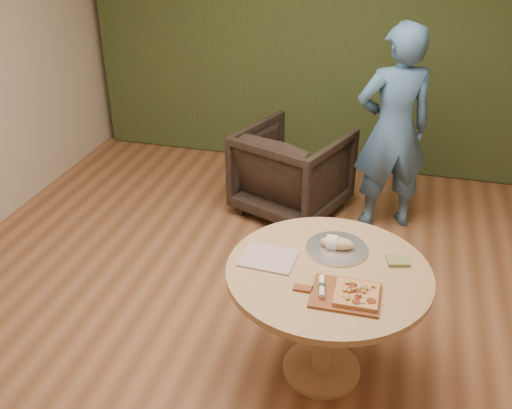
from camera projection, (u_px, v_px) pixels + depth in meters
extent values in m
cube|color=#925B3A|center=(246.00, 345.00, 3.67)|extent=(5.00, 6.00, 0.02)
cube|color=#C6B296|center=(331.00, 25.00, 5.52)|extent=(5.00, 0.02, 2.80)
cube|color=#2A3719|center=(329.00, 27.00, 5.42)|extent=(4.80, 0.14, 2.78)
cylinder|color=tan|center=(321.00, 368.00, 3.47)|extent=(0.47, 0.47, 0.03)
cylinder|color=tan|center=(325.00, 325.00, 3.30)|extent=(0.11, 0.11, 0.68)
cylinder|color=tan|center=(329.00, 272.00, 3.12)|extent=(1.13, 1.13, 0.04)
cube|color=brown|center=(346.00, 295.00, 2.90)|extent=(0.35, 0.29, 0.01)
cube|color=brown|center=(303.00, 288.00, 2.95)|extent=(0.10, 0.05, 0.01)
cube|color=tan|center=(357.00, 294.00, 2.88)|extent=(0.22, 0.22, 0.02)
cylinder|color=maroon|center=(353.00, 285.00, 2.92)|extent=(0.04, 0.04, 0.00)
cylinder|color=maroon|center=(372.00, 301.00, 2.81)|extent=(0.04, 0.04, 0.00)
cylinder|color=maroon|center=(358.00, 291.00, 2.88)|extent=(0.04, 0.04, 0.00)
cylinder|color=maroon|center=(351.00, 290.00, 2.89)|extent=(0.05, 0.05, 0.00)
cylinder|color=maroon|center=(356.00, 302.00, 2.81)|extent=(0.04, 0.04, 0.00)
cylinder|color=maroon|center=(358.00, 296.00, 2.84)|extent=(0.04, 0.04, 0.00)
cube|color=#BA8F45|center=(349.00, 291.00, 2.87)|extent=(0.03, 0.03, 0.01)
cube|color=#BA8F45|center=(373.00, 286.00, 2.91)|extent=(0.02, 0.02, 0.01)
cube|color=#BA8F45|center=(347.00, 283.00, 2.93)|extent=(0.02, 0.02, 0.01)
cube|color=#BA8F45|center=(359.00, 295.00, 2.84)|extent=(0.02, 0.02, 0.01)
cube|color=#BA8F45|center=(344.00, 290.00, 2.88)|extent=(0.02, 0.02, 0.01)
cube|color=#BA8F45|center=(366.00, 289.00, 2.89)|extent=(0.03, 0.03, 0.01)
cube|color=#BA8F45|center=(364.00, 292.00, 2.87)|extent=(0.02, 0.02, 0.01)
cube|color=#BA8F45|center=(354.00, 290.00, 2.88)|extent=(0.02, 0.02, 0.01)
cube|color=#BA8F45|center=(366.00, 286.00, 2.91)|extent=(0.02, 0.02, 0.01)
cube|color=#BA8F45|center=(347.00, 298.00, 2.82)|extent=(0.03, 0.03, 0.01)
cube|color=#2B7115|center=(361.00, 288.00, 2.90)|extent=(0.01, 0.01, 0.00)
cube|color=#2B7115|center=(347.00, 282.00, 2.94)|extent=(0.01, 0.01, 0.00)
cube|color=#2B7115|center=(363.00, 289.00, 2.89)|extent=(0.01, 0.01, 0.00)
cube|color=#2B7115|center=(358.00, 290.00, 2.89)|extent=(0.01, 0.01, 0.00)
cube|color=#2B7115|center=(342.00, 297.00, 2.84)|extent=(0.01, 0.01, 0.00)
cube|color=#2B7115|center=(371.00, 290.00, 2.89)|extent=(0.01, 0.01, 0.00)
cube|color=#2B7115|center=(349.00, 296.00, 2.85)|extent=(0.01, 0.01, 0.00)
cube|color=#9C517B|center=(362.00, 303.00, 2.79)|extent=(0.03, 0.01, 0.00)
cube|color=#9C517B|center=(369.00, 289.00, 2.89)|extent=(0.02, 0.03, 0.00)
cube|color=#9C517B|center=(356.00, 287.00, 2.91)|extent=(0.01, 0.03, 0.00)
cube|color=#9C517B|center=(368.00, 299.00, 2.82)|extent=(0.01, 0.03, 0.00)
cube|color=#9C517B|center=(348.00, 282.00, 2.94)|extent=(0.03, 0.02, 0.00)
cube|color=#9C517B|center=(363.00, 287.00, 2.91)|extent=(0.03, 0.01, 0.00)
cylinder|color=silver|center=(322.00, 286.00, 2.93)|extent=(0.06, 0.17, 0.03)
cylinder|color=#194C26|center=(322.00, 286.00, 2.93)|extent=(0.04, 0.03, 0.03)
cube|color=silver|center=(322.00, 275.00, 3.01)|extent=(0.02, 0.04, 0.00)
cube|color=silver|center=(269.00, 258.00, 3.19)|extent=(0.31, 0.27, 0.01)
cylinder|color=silver|center=(337.00, 249.00, 3.27)|extent=(0.35, 0.35, 0.01)
cylinder|color=silver|center=(337.00, 248.00, 3.27)|extent=(0.36, 0.36, 0.02)
ellipsoid|color=#DAB485|center=(337.00, 243.00, 3.25)|extent=(0.19, 0.08, 0.07)
cylinder|color=silver|center=(332.00, 243.00, 3.26)|extent=(0.06, 0.09, 0.09)
cube|color=#5A622C|center=(398.00, 261.00, 3.16)|extent=(0.14, 0.13, 0.02)
imported|color=black|center=(293.00, 167.00, 4.98)|extent=(1.06, 1.03, 0.86)
imported|color=#3F6993|center=(393.00, 130.00, 4.57)|extent=(0.74, 0.62, 1.73)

